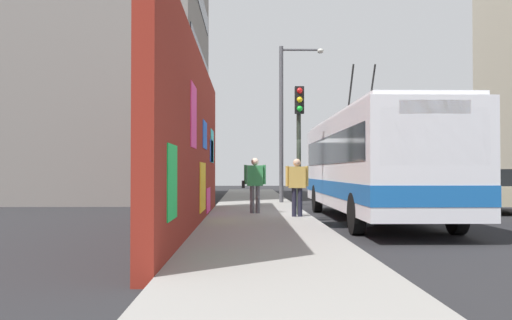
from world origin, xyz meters
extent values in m
plane|color=#232326|center=(0.00, 0.00, 0.00)|extent=(80.00, 80.00, 0.00)
cube|color=gray|center=(0.00, 1.60, 0.07)|extent=(48.00, 3.20, 0.15)
cube|color=maroon|center=(-3.61, 3.35, 2.30)|extent=(14.78, 0.30, 4.59)
cube|color=blue|center=(1.20, 3.19, 2.20)|extent=(1.58, 0.02, 0.75)
cube|color=blue|center=(-1.99, 3.19, 2.55)|extent=(1.48, 0.02, 0.79)
cube|color=#F2338C|center=(-0.37, 3.19, 0.60)|extent=(1.62, 0.02, 0.77)
cube|color=#33D8E5|center=(1.55, 3.19, 2.38)|extent=(1.55, 0.02, 1.15)
cube|color=yellow|center=(-2.79, 3.19, 1.08)|extent=(1.96, 0.02, 1.33)
cube|color=green|center=(-9.26, 3.19, 1.34)|extent=(1.15, 0.02, 1.20)
cube|color=#F2338C|center=(-5.55, 3.19, 2.75)|extent=(1.31, 0.02, 1.43)
cube|color=gray|center=(12.41, 9.20, 6.73)|extent=(13.47, 9.46, 13.45)
cube|color=black|center=(12.41, 4.45, 4.40)|extent=(11.45, 0.04, 1.10)
cube|color=black|center=(12.41, 4.45, 7.60)|extent=(11.45, 0.04, 1.10)
cube|color=black|center=(12.41, 4.45, 10.80)|extent=(11.45, 0.04, 1.10)
cube|color=silver|center=(-1.29, -1.80, 1.75)|extent=(11.40, 2.63, 2.61)
cube|color=silver|center=(-1.29, -1.80, 3.12)|extent=(10.94, 2.42, 0.12)
cube|color=#1959A5|center=(-1.29, -1.80, 1.00)|extent=(11.42, 2.65, 0.44)
cube|color=black|center=(-6.97, -1.80, 2.21)|extent=(0.04, 2.24, 1.17)
cube|color=black|center=(-1.29, -1.80, 2.15)|extent=(10.49, 2.66, 0.83)
cube|color=orange|center=(-6.96, -1.80, 2.81)|extent=(0.06, 1.45, 0.28)
cylinder|color=black|center=(0.42, -2.15, 3.96)|extent=(1.43, 0.06, 2.00)
cylinder|color=black|center=(0.42, -1.45, 3.96)|extent=(1.43, 0.06, 2.00)
cylinder|color=black|center=(-4.94, -3.00, 0.50)|extent=(1.00, 0.28, 1.00)
cylinder|color=black|center=(-4.94, -0.60, 0.50)|extent=(1.00, 0.28, 1.00)
cylinder|color=black|center=(2.35, -3.00, 0.50)|extent=(1.00, 0.28, 1.00)
cylinder|color=black|center=(2.35, -0.60, 0.50)|extent=(1.00, 0.28, 1.00)
cube|color=#C6B793|center=(2.36, -7.00, 0.65)|extent=(4.17, 1.84, 0.66)
cube|color=black|center=(2.45, -7.00, 1.28)|extent=(2.50, 1.65, 0.60)
cylinder|color=black|center=(0.99, -6.18, 0.32)|extent=(0.64, 0.22, 0.64)
cylinder|color=black|center=(3.74, -7.82, 0.32)|extent=(0.64, 0.22, 0.64)
cylinder|color=black|center=(3.74, -6.18, 0.32)|extent=(0.64, 0.22, 0.64)
cube|color=#B21E19|center=(7.81, -7.00, 0.65)|extent=(4.51, 1.81, 0.66)
cube|color=black|center=(7.90, -7.00, 1.28)|extent=(2.71, 1.63, 0.60)
cylinder|color=black|center=(6.32, -7.80, 0.32)|extent=(0.64, 0.22, 0.64)
cylinder|color=black|center=(6.32, -6.20, 0.32)|extent=(0.64, 0.22, 0.64)
cylinder|color=black|center=(9.30, -7.80, 0.32)|extent=(0.64, 0.22, 0.64)
cylinder|color=black|center=(9.30, -6.20, 0.32)|extent=(0.64, 0.22, 0.64)
cylinder|color=#1E1E2D|center=(-1.37, 0.39, 0.58)|extent=(0.14, 0.14, 0.86)
cylinder|color=#1E1E2D|center=(-1.37, 0.56, 0.58)|extent=(0.14, 0.14, 0.86)
cube|color=gold|center=(-1.37, 0.48, 1.33)|extent=(0.22, 0.50, 0.64)
cylinder|color=gold|center=(-1.37, 0.18, 1.36)|extent=(0.09, 0.09, 0.61)
cylinder|color=gold|center=(-1.37, 0.78, 1.36)|extent=(0.09, 0.09, 0.61)
sphere|color=tan|center=(-1.37, 0.48, 1.76)|extent=(0.23, 0.23, 0.23)
cylinder|color=#595960|center=(0.01, 1.62, 0.59)|extent=(0.14, 0.14, 0.88)
cylinder|color=#595960|center=(0.01, 1.80, 0.59)|extent=(0.14, 0.14, 0.88)
cube|color=#338C4C|center=(0.01, 1.71, 1.36)|extent=(0.22, 0.52, 0.66)
cylinder|color=#338C4C|center=(0.01, 1.41, 1.40)|extent=(0.09, 0.09, 0.63)
cylinder|color=#338C4C|center=(0.01, 2.02, 1.40)|extent=(0.09, 0.09, 0.63)
sphere|color=beige|center=(0.01, 1.71, 1.82)|extent=(0.24, 0.24, 0.24)
cube|color=black|center=(0.01, 2.09, 1.08)|extent=(0.14, 0.10, 0.24)
cylinder|color=#2D382D|center=(-0.62, 0.35, 2.16)|extent=(0.14, 0.14, 4.01)
cube|color=black|center=(-0.84, 0.35, 3.71)|extent=(0.20, 0.28, 0.84)
sphere|color=red|center=(-0.95, 0.35, 3.99)|extent=(0.18, 0.18, 0.18)
sphere|color=yellow|center=(-0.95, 0.35, 3.71)|extent=(0.18, 0.18, 0.18)
sphere|color=green|center=(-0.95, 0.35, 3.43)|extent=(0.18, 0.18, 0.18)
cylinder|color=#4C4C51|center=(6.38, 0.45, 3.57)|extent=(0.18, 0.18, 6.84)
cylinder|color=#4C4C51|center=(6.38, -0.41, 6.84)|extent=(0.10, 1.72, 0.10)
ellipsoid|color=silver|center=(6.38, -1.27, 6.79)|extent=(0.44, 0.28, 0.20)
cylinder|color=black|center=(-2.42, -0.60, 0.00)|extent=(1.95, 1.95, 0.00)
camera|label=1|loc=(-18.27, 2.03, 1.51)|focal=39.65mm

